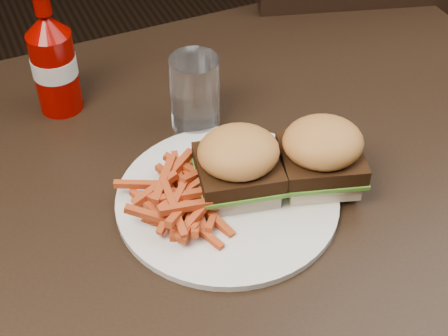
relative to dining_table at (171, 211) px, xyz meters
name	(u,v)px	position (x,y,z in m)	size (l,w,h in m)	color
dining_table	(171,211)	(0.00, 0.00, 0.00)	(1.20, 0.80, 0.04)	black
chair_far	(331,86)	(0.56, 0.50, -0.30)	(0.44, 0.44, 0.04)	black
plate	(227,200)	(0.06, -0.03, 0.03)	(0.28, 0.28, 0.01)	white
sandwich_half_a	(238,183)	(0.08, -0.03, 0.04)	(0.09, 0.08, 0.02)	beige
sandwich_half_b	(319,174)	(0.18, -0.05, 0.04)	(0.09, 0.08, 0.02)	#F7DCC4
fries_pile	(183,194)	(0.01, -0.03, 0.05)	(0.12, 0.12, 0.05)	#BC531E
ketchup_bottle	(56,72)	(-0.08, 0.24, 0.08)	(0.06, 0.06, 0.12)	#850300
tumbler	(195,92)	(0.09, 0.13, 0.08)	(0.07, 0.07, 0.11)	white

